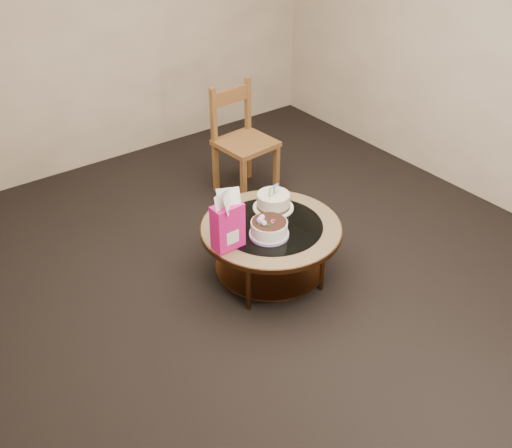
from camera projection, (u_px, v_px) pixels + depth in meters
ground at (270, 275)px, 4.31m from camera, size 5.00×5.00×0.00m
room_walls at (274, 77)px, 3.45m from camera, size 4.52×5.02×2.61m
coffee_table at (271, 234)px, 4.10m from camera, size 1.02×1.02×0.46m
decorated_cake at (269, 229)px, 3.92m from camera, size 0.28×0.28×0.16m
cream_cake at (273, 202)px, 4.21m from camera, size 0.30×0.30×0.19m
gift_bag at (227, 221)px, 3.73m from camera, size 0.21×0.16×0.42m
pillar_candle at (236, 207)px, 4.20m from camera, size 0.12×0.12×0.09m
dining_chair at (243, 140)px, 5.09m from camera, size 0.50×0.50×1.00m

